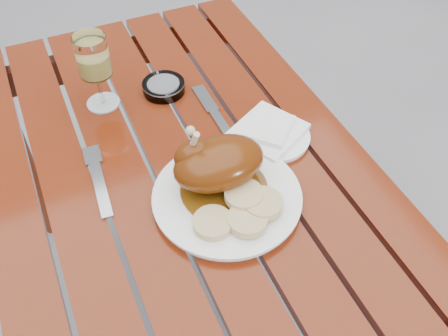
# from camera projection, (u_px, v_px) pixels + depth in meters

# --- Properties ---
(ground) EXTENTS (60.00, 60.00, 0.00)m
(ground) POSITION_uv_depth(u_px,v_px,m) (191.00, 315.00, 1.65)
(ground) COLOR slate
(ground) RESTS_ON ground
(table) EXTENTS (0.80, 1.20, 0.75)m
(table) POSITION_uv_depth(u_px,v_px,m) (185.00, 253.00, 1.37)
(table) COLOR maroon
(table) RESTS_ON ground
(dinner_plate) EXTENTS (0.39, 0.39, 0.02)m
(dinner_plate) POSITION_uv_depth(u_px,v_px,m) (227.00, 198.00, 1.01)
(dinner_plate) COLOR white
(dinner_plate) RESTS_ON table
(roast_duck) EXTENTS (0.19, 0.18, 0.14)m
(roast_duck) POSITION_uv_depth(u_px,v_px,m) (216.00, 163.00, 0.99)
(roast_duck) COLOR #5A330A
(roast_duck) RESTS_ON dinner_plate
(bread_dumplings) EXTENTS (0.18, 0.13, 0.03)m
(bread_dumplings) POSITION_uv_depth(u_px,v_px,m) (242.00, 210.00, 0.96)
(bread_dumplings) COLOR #CEB97D
(bread_dumplings) RESTS_ON dinner_plate
(wine_glass) EXTENTS (0.08, 0.08, 0.19)m
(wine_glass) POSITION_uv_depth(u_px,v_px,m) (96.00, 72.00, 1.15)
(wine_glass) COLOR #CEC45D
(wine_glass) RESTS_ON table
(side_plate) EXTENTS (0.20, 0.20, 0.01)m
(side_plate) POSITION_uv_depth(u_px,v_px,m) (274.00, 137.00, 1.14)
(side_plate) COLOR white
(side_plate) RESTS_ON table
(napkin) EXTENTS (0.19, 0.19, 0.01)m
(napkin) POSITION_uv_depth(u_px,v_px,m) (268.00, 131.00, 1.13)
(napkin) COLOR white
(napkin) RESTS_ON side_plate
(ashtray) EXTENTS (0.14, 0.14, 0.03)m
(ashtray) POSITION_uv_depth(u_px,v_px,m) (164.00, 87.00, 1.25)
(ashtray) COLOR #B2B7BC
(ashtray) RESTS_ON table
(fork) EXTENTS (0.04, 0.19, 0.01)m
(fork) POSITION_uv_depth(u_px,v_px,m) (99.00, 183.00, 1.05)
(fork) COLOR gray
(fork) RESTS_ON table
(knife) EXTENTS (0.02, 0.23, 0.01)m
(knife) POSITION_uv_depth(u_px,v_px,m) (222.00, 125.00, 1.17)
(knife) COLOR gray
(knife) RESTS_ON table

